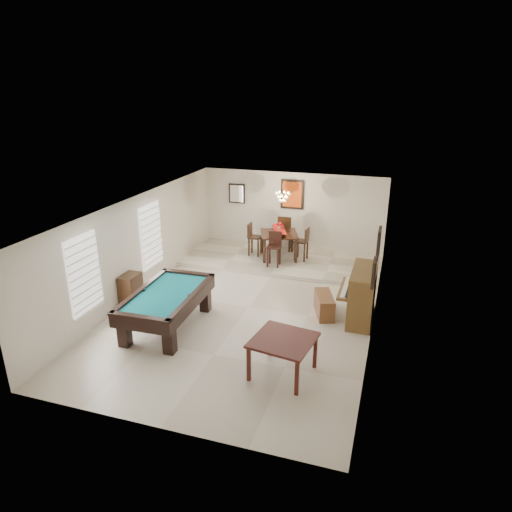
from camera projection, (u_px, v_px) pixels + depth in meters
The scene contains 25 objects.
ground_plane at pixel (249, 308), 11.36m from camera, with size 6.00×9.00×0.02m, color beige.
wall_back at pixel (292, 212), 14.92m from camera, with size 6.00×0.04×2.60m, color silver.
wall_front at pixel (154, 359), 6.88m from camera, with size 6.00×0.04×2.60m, color silver.
wall_left at pixel (138, 246), 11.75m from camera, with size 0.04×9.00×2.60m, color silver.
wall_right at pixel (377, 273), 10.05m from camera, with size 0.04×9.00×2.60m, color silver.
ceiling at pixel (248, 206), 10.45m from camera, with size 6.00×9.00×0.04m, color white.
dining_step at pixel (282, 260), 14.23m from camera, with size 6.00×2.50×0.12m, color beige.
window_left_front at pixel (84, 274), 9.74m from camera, with size 0.06×1.00×1.70m, color white.
window_left_rear at pixel (151, 236), 12.24m from camera, with size 0.06×1.00×1.70m, color white.
pool_table at pixel (168, 310), 10.30m from camera, with size 1.35×2.49×0.83m, color black, non-canonical shape.
square_table at pixel (283, 356), 8.60m from camera, with size 1.10×1.10×0.76m, color #35110D, non-canonical shape.
upright_piano at pixel (356, 294), 10.63m from camera, with size 0.84×1.50×1.25m, color brown, non-canonical shape.
piano_bench at pixel (324, 305), 10.91m from camera, with size 0.36×0.93×0.51m, color brown.
apothecary_chest at pixel (131, 291), 11.24m from camera, with size 0.38×0.57×0.86m, color black.
dining_table at pixel (279, 243), 14.18m from camera, with size 1.10×1.10×0.91m, color black, non-canonical shape.
flower_vase at pixel (279, 226), 13.98m from camera, with size 0.14×0.14×0.24m, color #A90E13, non-canonical shape.
dining_chair_south at pixel (274, 249), 13.49m from camera, with size 0.38×0.38×1.03m, color black, non-canonical shape.
dining_chair_north at pixel (285, 233), 14.79m from camera, with size 0.43×0.43×1.17m, color black, non-canonical shape.
dining_chair_west at pixel (255, 239), 14.36m from camera, with size 0.38×0.38×1.03m, color black, non-canonical shape.
dining_chair_east at pixel (301, 244), 13.97m from camera, with size 0.38×0.38×1.03m, color black, non-canonical shape.
chandelier at pixel (283, 193), 13.44m from camera, with size 0.44×0.44×0.60m, color #FFE5B2, non-canonical shape.
back_painting at pixel (292, 194), 14.67m from camera, with size 0.75×0.06×0.95m, color #D84C14.
back_mirror at pixel (237, 193), 15.25m from camera, with size 0.55×0.06×0.65m, color white.
right_picture_upper at pixel (379, 243), 10.12m from camera, with size 0.06×0.55×0.65m, color slate.
right_picture_lower at pixel (374, 273), 9.03m from camera, with size 0.06×0.45×0.55m, color gray.
Camera 1 is at (3.26, -9.66, 5.16)m, focal length 32.00 mm.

